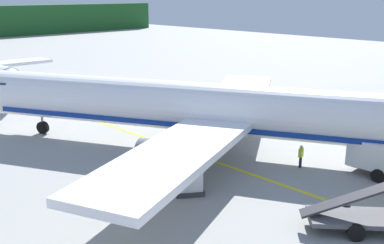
# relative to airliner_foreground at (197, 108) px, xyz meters

# --- Properties ---
(airliner_foreground) EXTENTS (32.57, 38.53, 11.90)m
(airliner_foreground) POSITION_rel_airliner_foreground_xyz_m (0.00, 0.00, 0.00)
(airliner_foreground) COLOR white
(airliner_foreground) RESTS_ON ground
(cargo_container_mid) EXTENTS (2.43, 2.43, 1.94)m
(cargo_container_mid) POSITION_rel_airliner_foreground_xyz_m (-6.03, -5.29, -2.48)
(cargo_container_mid) COLOR #333338
(cargo_container_mid) RESTS_ON ground
(crew_loader_right) EXTENTS (0.62, 0.31, 1.64)m
(crew_loader_right) POSITION_rel_airliner_foreground_xyz_m (2.59, -7.77, -2.42)
(crew_loader_right) COLOR #191E33
(crew_loader_right) RESTS_ON ground
(apron_guide_line) EXTENTS (0.30, 60.00, 0.01)m
(apron_guide_line) POSITION_rel_airliner_foreground_xyz_m (-0.93, -4.49, -3.39)
(apron_guide_line) COLOR yellow
(apron_guide_line) RESTS_ON ground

